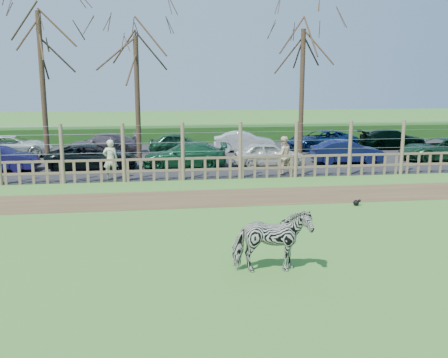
{
  "coord_description": "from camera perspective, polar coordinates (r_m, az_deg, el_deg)",
  "views": [
    {
      "loc": [
        -1.23,
        -13.19,
        4.22
      ],
      "look_at": [
        1.0,
        2.5,
        1.1
      ],
      "focal_mm": 40.0,
      "sensor_mm": 36.0,
      "label": 1
    }
  ],
  "objects": [
    {
      "name": "ground",
      "position": [
        13.9,
        -2.65,
        -6.55
      ],
      "size": [
        120.0,
        120.0,
        0.0
      ],
      "primitive_type": "plane",
      "color": "#70A741",
      "rests_on": "ground"
    },
    {
      "name": "dirt_strip",
      "position": [
        18.23,
        -4.0,
        -2.26
      ],
      "size": [
        34.0,
        2.8,
        0.01
      ],
      "primitive_type": "cube",
      "color": "brown",
      "rests_on": "ground"
    },
    {
      "name": "asphalt",
      "position": [
        28.03,
        -5.49,
        2.47
      ],
      "size": [
        44.0,
        13.0,
        0.04
      ],
      "primitive_type": "cube",
      "color": "#232326",
      "rests_on": "ground"
    },
    {
      "name": "hedge",
      "position": [
        34.91,
        -6.05,
        5.05
      ],
      "size": [
        46.0,
        2.0,
        1.1
      ],
      "primitive_type": "cube",
      "color": "#1E4716",
      "rests_on": "ground"
    },
    {
      "name": "fence",
      "position": [
        21.5,
        -4.71,
        1.96
      ],
      "size": [
        30.16,
        0.16,
        2.5
      ],
      "color": "brown",
      "rests_on": "ground"
    },
    {
      "name": "tree_left",
      "position": [
        26.26,
        -20.24,
        13.52
      ],
      "size": [
        4.8,
        4.8,
        7.88
      ],
      "color": "#3D2B1E",
      "rests_on": "ground"
    },
    {
      "name": "tree_mid",
      "position": [
        26.71,
        -9.97,
        12.37
      ],
      "size": [
        4.8,
        4.8,
        6.83
      ],
      "color": "#3D2B1E",
      "rests_on": "ground"
    },
    {
      "name": "tree_right",
      "position": [
        28.43,
        8.98,
        13.07
      ],
      "size": [
        4.8,
        4.8,
        7.35
      ],
      "color": "#3D2B1E",
      "rests_on": "ground"
    },
    {
      "name": "zebra",
      "position": [
        11.2,
        5.47,
        -7.08
      ],
      "size": [
        1.75,
        0.83,
        1.46
      ],
      "primitive_type": "imported",
      "rotation": [
        0.0,
        0.0,
        1.54
      ],
      "color": "gray",
      "rests_on": "ground"
    },
    {
      "name": "visitor_a",
      "position": [
        22.01,
        -12.85,
        2.19
      ],
      "size": [
        0.67,
        0.48,
        1.72
      ],
      "primitive_type": "imported",
      "rotation": [
        0.0,
        0.0,
        3.26
      ],
      "color": "#E6EFB5",
      "rests_on": "asphalt"
    },
    {
      "name": "visitor_b",
      "position": [
        22.87,
        6.75,
        2.72
      ],
      "size": [
        0.96,
        0.82,
        1.72
      ],
      "primitive_type": "imported",
      "rotation": [
        0.0,
        0.0,
        3.36
      ],
      "color": "beige",
      "rests_on": "asphalt"
    },
    {
      "name": "crow",
      "position": [
        17.78,
        14.9,
        -2.61
      ],
      "size": [
        0.27,
        0.2,
        0.22
      ],
      "color": "black",
      "rests_on": "ground"
    },
    {
      "name": "car_2",
      "position": [
        24.7,
        -14.76,
        2.44
      ],
      "size": [
        4.34,
        2.04,
        1.2
      ],
      "primitive_type": "imported",
      "rotation": [
        0.0,
        0.0,
        1.56
      ],
      "color": "black",
      "rests_on": "asphalt"
    },
    {
      "name": "car_3",
      "position": [
        24.58,
        -4.5,
        2.73
      ],
      "size": [
        4.26,
        2.03,
        1.2
      ],
      "primitive_type": "imported",
      "rotation": [
        0.0,
        0.0,
        4.63
      ],
      "color": "#185130",
      "rests_on": "asphalt"
    },
    {
      "name": "car_4",
      "position": [
        24.94,
        5.12,
        2.85
      ],
      "size": [
        3.59,
        1.59,
        1.2
      ],
      "primitive_type": "imported",
      "rotation": [
        0.0,
        0.0,
        1.52
      ],
      "color": "silver",
      "rests_on": "asphalt"
    },
    {
      "name": "car_5",
      "position": [
        26.42,
        13.88,
        3.03
      ],
      "size": [
        3.73,
        1.55,
        1.2
      ],
      "primitive_type": "imported",
      "rotation": [
        0.0,
        0.0,
        1.49
      ],
      "color": "#101747",
      "rests_on": "asphalt"
    },
    {
      "name": "car_6",
      "position": [
        29.09,
        23.44,
        3.15
      ],
      "size": [
        4.37,
        2.11,
        1.2
      ],
      "primitive_type": "imported",
      "rotation": [
        0.0,
        0.0,
        4.74
      ],
      "color": "#1A4629",
      "rests_on": "asphalt"
    },
    {
      "name": "car_8",
      "position": [
        30.32,
        -22.98,
        3.48
      ],
      "size": [
        4.53,
        2.51,
        1.2
      ],
      "primitive_type": "imported",
      "rotation": [
        0.0,
        0.0,
        1.7
      ],
      "color": "silver",
      "rests_on": "asphalt"
    },
    {
      "name": "car_9",
      "position": [
        29.92,
        -13.71,
        3.95
      ],
      "size": [
        4.25,
        2.0,
        1.2
      ],
      "primitive_type": "imported",
      "rotation": [
        0.0,
        0.0,
        4.79
      ],
      "color": "#60545E",
      "rests_on": "asphalt"
    },
    {
      "name": "car_10",
      "position": [
        29.29,
        -5.16,
        4.08
      ],
      "size": [
        3.53,
        1.45,
        1.2
      ],
      "primitive_type": "imported",
      "rotation": [
        0.0,
        0.0,
        1.56
      ],
      "color": "#1C4E2E",
      "rests_on": "asphalt"
    },
    {
      "name": "car_11",
      "position": [
        30.08,
        2.32,
        4.3
      ],
      "size": [
        3.76,
        1.65,
        1.2
      ],
      "primitive_type": "imported",
      "rotation": [
        0.0,
        0.0,
        1.46
      ],
      "color": "silver",
      "rests_on": "asphalt"
    },
    {
      "name": "car_12",
      "position": [
        31.44,
        11.07,
        4.4
      ],
      "size": [
        4.47,
        2.35,
        1.2
      ],
      "primitive_type": "imported",
      "rotation": [
        0.0,
        0.0,
        4.8
      ],
      "color": "navy",
      "rests_on": "asphalt"
    },
    {
      "name": "car_13",
      "position": [
        33.02,
        18.72,
        4.33
      ],
      "size": [
        4.24,
        1.97,
        1.2
      ],
      "primitive_type": "imported",
      "rotation": [
        0.0,
        0.0,
        1.5
      ],
      "color": "black",
      "rests_on": "asphalt"
    }
  ]
}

